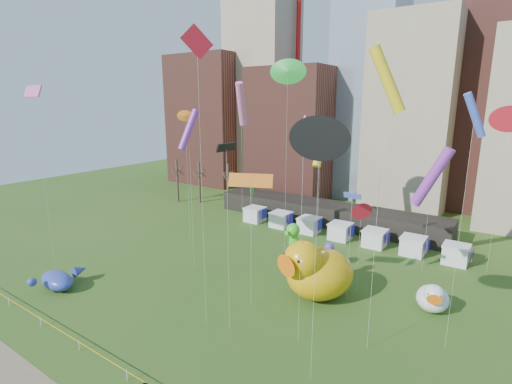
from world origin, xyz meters
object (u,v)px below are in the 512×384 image
Objects in this scene: seahorse_green at (293,239)px; seahorse_purple at (329,254)px; big_duck at (316,271)px; small_duck at (433,298)px; whale_inflatable at (58,279)px.

seahorse_purple is at bearing 35.98° from seahorse_green.
big_duck reaches higher than small_duck.
big_duck is at bearing -20.37° from seahorse_green.
big_duck is 4.17m from seahorse_purple.
seahorse_green is 1.06× the size of whale_inflatable.
small_duck reaches higher than whale_inflatable.
small_duck is 0.66× the size of seahorse_green.
seahorse_green reaches higher than whale_inflatable.
seahorse_green is 4.19m from seahorse_purple.
small_duck is 0.70× the size of whale_inflatable.
seahorse_green is 1.42× the size of seahorse_purple.
seahorse_green is (-4.05, 2.47, 1.71)m from big_duck.
seahorse_purple is (-0.49, 4.13, 0.27)m from big_duck.
whale_inflatable is (-22.99, -17.77, -2.26)m from seahorse_purple.
seahorse_purple is 29.14m from whale_inflatable.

